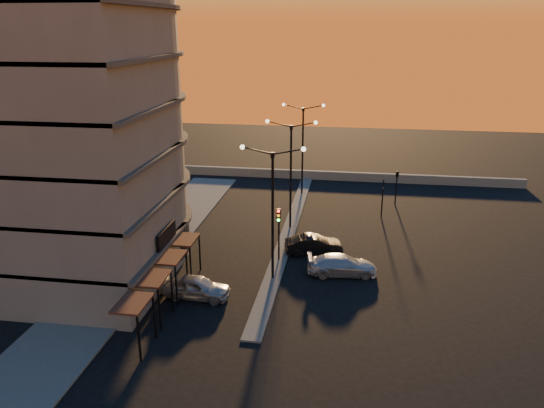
{
  "coord_description": "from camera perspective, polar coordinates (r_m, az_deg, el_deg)",
  "views": [
    {
      "loc": [
        5.15,
        -33.12,
        16.81
      ],
      "look_at": [
        -0.79,
        4.73,
        3.93
      ],
      "focal_mm": 35.0,
      "sensor_mm": 36.0,
      "label": 1
    }
  ],
  "objects": [
    {
      "name": "traffic_light_main",
      "position": [
        38.94,
        0.72,
        -2.38
      ],
      "size": [
        0.28,
        0.44,
        4.25
      ],
      "color": "black",
      "rests_on": "ground"
    },
    {
      "name": "building",
      "position": [
        38.6,
        -21.26,
        10.05
      ],
      "size": [
        14.35,
        17.08,
        25.0
      ],
      "color": "#67615B",
      "rests_on": "ground"
    },
    {
      "name": "car_sedan",
      "position": [
        41.35,
        4.49,
        -4.37
      ],
      "size": [
        4.66,
        2.51,
        1.46
      ],
      "primitive_type": "imported",
      "rotation": [
        0.0,
        0.0,
        1.8
      ],
      "color": "black",
      "rests_on": "ground"
    },
    {
      "name": "car_wagon",
      "position": [
        38.19,
        7.56,
        -6.53
      ],
      "size": [
        5.15,
        2.62,
        1.43
      ],
      "primitive_type": "imported",
      "rotation": [
        0.0,
        0.0,
        1.7
      ],
      "color": "#B8BAC1",
      "rests_on": "ground"
    },
    {
      "name": "car_hatchback",
      "position": [
        35.11,
        -8.11,
        -8.85
      ],
      "size": [
        4.49,
        2.03,
        1.5
      ],
      "primitive_type": "imported",
      "rotation": [
        0.0,
        0.0,
        1.51
      ],
      "color": "#A1A4A9",
      "rests_on": "ground"
    },
    {
      "name": "signal_east_a",
      "position": [
        49.5,
        11.79,
        0.68
      ],
      "size": [
        0.13,
        0.16,
        3.6
      ],
      "color": "black",
      "rests_on": "ground"
    },
    {
      "name": "streetlamp_far",
      "position": [
        54.54,
        3.33,
        6.68
      ],
      "size": [
        4.32,
        0.32,
        9.51
      ],
      "color": "black",
      "rests_on": "ground"
    },
    {
      "name": "parapet",
      "position": [
        61.41,
        5.66,
        3.08
      ],
      "size": [
        44.0,
        0.5,
        1.0
      ],
      "primitive_type": "cube",
      "color": "slate",
      "rests_on": "ground"
    },
    {
      "name": "streetlamp_near",
      "position": [
        35.35,
        0.07,
        0.07
      ],
      "size": [
        4.32,
        0.32,
        9.51
      ],
      "color": "black",
      "rests_on": "ground"
    },
    {
      "name": "signal_east_b",
      "position": [
        53.11,
        13.32,
        3.11
      ],
      "size": [
        0.42,
        1.99,
        3.6
      ],
      "color": "black",
      "rests_on": "ground"
    },
    {
      "name": "median",
      "position": [
        46.55,
        1.96,
        -2.53
      ],
      "size": [
        1.2,
        36.0,
        0.12
      ],
      "primitive_type": "cube",
      "color": "#51514E",
      "rests_on": "ground"
    },
    {
      "name": "sidewalk_west",
      "position": [
        43.63,
        -12.9,
        -4.5
      ],
      "size": [
        5.0,
        40.0,
        0.12
      ],
      "primitive_type": "cube",
      "color": "#51514E",
      "rests_on": "ground"
    },
    {
      "name": "streetlamp_mid",
      "position": [
        44.86,
        2.04,
        4.08
      ],
      "size": [
        4.32,
        0.32,
        9.51
      ],
      "color": "black",
      "rests_on": "ground"
    },
    {
      "name": "ground",
      "position": [
        37.5,
        0.07,
        -8.06
      ],
      "size": [
        120.0,
        120.0,
        0.0
      ],
      "primitive_type": "plane",
      "color": "black",
      "rests_on": "ground"
    }
  ]
}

